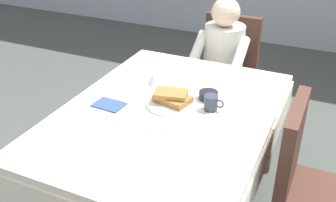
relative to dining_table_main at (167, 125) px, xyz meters
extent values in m
cube|color=silver|center=(0.00, 0.00, 0.07)|extent=(1.10, 1.50, 0.04)
cube|color=silver|center=(0.00, 0.76, -0.04)|extent=(1.10, 0.01, 0.18)
cube|color=silver|center=(-0.56, 0.00, -0.04)|extent=(0.01, 1.50, 0.18)
cube|color=silver|center=(0.56, 0.00, -0.04)|extent=(0.01, 1.50, 0.18)
cylinder|color=brown|center=(-0.47, 0.67, -0.30)|extent=(0.07, 0.07, 0.70)
cylinder|color=brown|center=(0.47, 0.67, -0.30)|extent=(0.07, 0.07, 0.70)
cube|color=#4C2D23|center=(-0.01, 1.07, -0.23)|extent=(0.44, 0.44, 0.05)
cube|color=#4C2D23|center=(-0.01, 1.27, 0.04)|extent=(0.44, 0.06, 0.48)
cylinder|color=#2D2319|center=(0.17, 0.89, -0.45)|extent=(0.04, 0.04, 0.40)
cylinder|color=#2D2319|center=(-0.19, 0.89, -0.45)|extent=(0.04, 0.04, 0.40)
cylinder|color=#2D2319|center=(0.17, 1.25, -0.45)|extent=(0.04, 0.04, 0.40)
cylinder|color=#2D2319|center=(-0.19, 1.25, -0.45)|extent=(0.04, 0.04, 0.40)
cylinder|color=silver|center=(-0.01, 1.05, 0.03)|extent=(0.30, 0.30, 0.46)
sphere|color=beige|center=(-0.01, 1.03, 0.36)|extent=(0.21, 0.21, 0.21)
cylinder|color=silver|center=(0.15, 0.91, 0.10)|extent=(0.08, 0.29, 0.23)
cylinder|color=silver|center=(-0.17, 0.91, 0.10)|extent=(0.08, 0.29, 0.23)
cylinder|color=#383D51|center=(0.07, 0.87, -0.43)|extent=(0.10, 0.10, 0.45)
cylinder|color=#383D51|center=(-0.09, 0.87, -0.43)|extent=(0.10, 0.10, 0.45)
cube|color=#4C2D23|center=(0.87, 0.00, -0.23)|extent=(0.44, 0.44, 0.05)
cube|color=#4C2D23|center=(0.67, 0.00, 0.04)|extent=(0.06, 0.44, 0.48)
cylinder|color=#2D2319|center=(0.69, 0.18, -0.45)|extent=(0.04, 0.04, 0.40)
cylinder|color=white|center=(-0.01, 0.07, 0.10)|extent=(0.28, 0.28, 0.02)
cube|color=#A36B33|center=(0.00, 0.08, 0.12)|extent=(0.21, 0.17, 0.03)
cube|color=#A36B33|center=(-0.01, 0.08, 0.15)|extent=(0.20, 0.16, 0.03)
cylinder|color=#333D4C|center=(0.21, 0.11, 0.13)|extent=(0.08, 0.08, 0.08)
torus|color=#333D4C|center=(0.26, 0.11, 0.14)|extent=(0.05, 0.01, 0.05)
cylinder|color=black|center=(0.16, 0.23, 0.11)|extent=(0.11, 0.11, 0.04)
cone|color=silver|center=(-0.21, 0.26, 0.13)|extent=(0.08, 0.08, 0.07)
cube|color=silver|center=(-0.20, 0.05, 0.09)|extent=(0.03, 0.18, 0.00)
cube|color=silver|center=(0.18, 0.05, 0.09)|extent=(0.02, 0.20, 0.00)
cube|color=silver|center=(0.02, -0.21, 0.09)|extent=(0.15, 0.04, 0.00)
cube|color=#334C7F|center=(-0.32, -0.08, 0.09)|extent=(0.18, 0.13, 0.01)
camera|label=1|loc=(0.78, -1.70, 1.17)|focal=42.51mm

